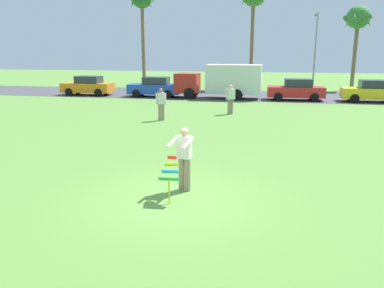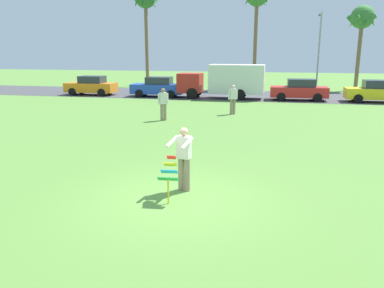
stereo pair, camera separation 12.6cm
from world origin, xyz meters
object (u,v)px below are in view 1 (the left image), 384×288
object	(u,v)px
parked_truck_red_cab	(223,80)
parked_car_red	(296,90)
parked_car_orange	(88,86)
palm_tree_right_near	(253,0)
person_walker_far	(231,98)
streetlight_pole	(315,47)
person_walker_near	(161,103)
kite_held	(170,173)
palm_tree_centre_far	(358,21)
palm_tree_left_near	(142,3)
person_kite_flyer	(184,157)
parked_car_yellow	(372,91)
parked_car_blue	(155,87)

from	to	relation	value
parked_truck_red_cab	parked_car_red	bearing A→B (deg)	0.01
parked_car_orange	parked_truck_red_cab	bearing A→B (deg)	-0.00
palm_tree_right_near	person_walker_far	world-z (taller)	palm_tree_right_near
streetlight_pole	parked_car_red	bearing A→B (deg)	-104.05
person_walker_near	parked_truck_red_cab	bearing A→B (deg)	78.97
parked_car_orange	streetlight_pole	world-z (taller)	streetlight_pole
kite_held	parked_car_red	distance (m)	21.88
palm_tree_right_near	person_walker_far	xyz separation A→B (m)	(-0.26, -16.33, -7.34)
palm_tree_right_near	palm_tree_centre_far	bearing A→B (deg)	3.87
parked_truck_red_cab	palm_tree_left_near	distance (m)	15.09
kite_held	person_walker_far	distance (m)	13.87
palm_tree_left_near	person_kite_flyer	bearing A→B (deg)	-69.62
parked_car_yellow	person_walker_near	xyz separation A→B (m)	(-12.99, -10.45, 0.16)
streetlight_pole	person_walker_near	bearing A→B (deg)	-117.66
palm_tree_centre_far	streetlight_pole	distance (m)	4.77
parked_truck_red_cab	palm_tree_centre_far	xyz separation A→B (m)	(11.27, 9.39, 4.96)
parked_truck_red_cab	person_walker_near	xyz separation A→B (m)	(-2.04, -10.45, -0.48)
person_kite_flyer	parked_truck_red_cab	bearing A→B (deg)	94.26
palm_tree_centre_far	person_kite_flyer	bearing A→B (deg)	-107.95
kite_held	parked_car_blue	distance (m)	22.57
parked_car_orange	palm_tree_right_near	world-z (taller)	palm_tree_right_near
parked_car_red	person_walker_near	bearing A→B (deg)	-126.00
parked_car_orange	palm_tree_centre_far	distance (m)	25.22
parked_car_red	palm_tree_centre_far	distance (m)	12.33
person_walker_near	person_kite_flyer	bearing A→B (deg)	-70.72
parked_car_yellow	parked_car_blue	bearing A→B (deg)	180.00
palm_tree_left_near	palm_tree_centre_far	size ratio (longest dim) A/B	1.29
parked_car_blue	parked_car_yellow	distance (m)	16.53
parked_car_blue	parked_truck_red_cab	size ratio (longest dim) A/B	0.63
palm_tree_right_near	palm_tree_left_near	bearing A→B (deg)	177.03
parked_car_yellow	parked_car_orange	bearing A→B (deg)	180.00
parked_car_blue	palm_tree_right_near	bearing A→B (deg)	50.40
parked_car_blue	streetlight_pole	size ratio (longest dim) A/B	0.61
parked_car_red	palm_tree_centre_far	world-z (taller)	palm_tree_centre_far
parked_truck_red_cab	palm_tree_left_near	size ratio (longest dim) A/B	0.67
kite_held	palm_tree_centre_far	xyz separation A→B (m)	(9.91, 30.86, 5.63)
palm_tree_right_near	person_walker_near	xyz separation A→B (m)	(-3.69, -19.18, -7.34)
parked_car_yellow	palm_tree_left_near	xyz separation A→B (m)	(-20.55, 9.32, 7.63)
person_kite_flyer	palm_tree_left_near	distance (m)	32.84
parked_car_blue	palm_tree_right_near	distance (m)	13.59
parked_car_orange	parked_truck_red_cab	size ratio (longest dim) A/B	0.63
palm_tree_left_near	person_walker_near	distance (m)	22.44
kite_held	palm_tree_centre_far	bearing A→B (deg)	72.20
palm_tree_left_near	parked_car_blue	bearing A→B (deg)	-66.66
palm_tree_left_near	person_walker_far	bearing A→B (deg)	-57.00
streetlight_pole	person_walker_far	size ratio (longest dim) A/B	4.05
kite_held	parked_car_red	bearing A→B (deg)	78.96
parked_car_red	parked_car_yellow	size ratio (longest dim) A/B	1.01
parked_car_red	palm_tree_right_near	xyz separation A→B (m)	(-3.90, 8.73, 7.50)
parked_truck_red_cab	streetlight_pole	bearing A→B (deg)	45.86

